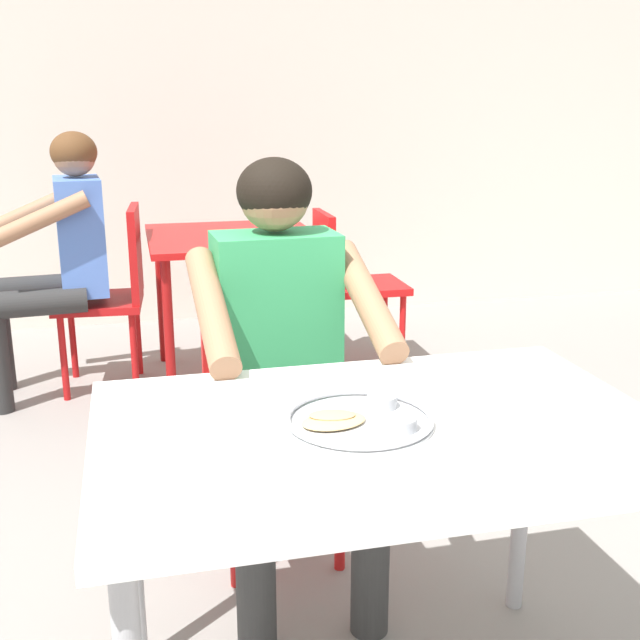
% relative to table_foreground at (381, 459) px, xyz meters
% --- Properties ---
extents(back_wall, '(12.00, 0.12, 3.40)m').
position_rel_table_foreground_xyz_m(back_wall, '(-0.04, 3.58, 1.05)').
color(back_wall, silver).
rests_on(back_wall, ground).
extents(table_foreground, '(1.13, 0.76, 0.73)m').
position_rel_table_foreground_xyz_m(table_foreground, '(0.00, 0.00, 0.00)').
color(table_foreground, white).
rests_on(table_foreground, ground).
extents(thali_tray, '(0.30, 0.30, 0.03)m').
position_rel_table_foreground_xyz_m(thali_tray, '(-0.04, 0.01, 0.09)').
color(thali_tray, '#B7BABF').
rests_on(thali_tray, table_foreground).
extents(chair_foreground, '(0.41, 0.41, 0.83)m').
position_rel_table_foreground_xyz_m(chair_foreground, '(-0.08, 0.84, -0.17)').
color(chair_foreground, red).
rests_on(chair_foreground, ground).
extents(diner_foreground, '(0.50, 0.56, 1.21)m').
position_rel_table_foreground_xyz_m(diner_foreground, '(-0.08, 0.62, 0.07)').
color(diner_foreground, '#373737').
rests_on(diner_foreground, ground).
extents(table_background_red, '(0.80, 0.86, 0.73)m').
position_rel_table_foreground_xyz_m(table_background_red, '(0.02, 2.34, -0.01)').
color(table_background_red, '#B71414').
rests_on(table_background_red, ground).
extents(chair_red_left, '(0.43, 0.43, 0.87)m').
position_rel_table_foreground_xyz_m(chair_red_left, '(-0.55, 2.38, -0.15)').
color(chair_red_left, '#AD1314').
rests_on(chair_red_left, ground).
extents(chair_red_right, '(0.44, 0.39, 0.81)m').
position_rel_table_foreground_xyz_m(chair_red_right, '(0.60, 2.40, -0.18)').
color(chair_red_right, red).
rests_on(chair_red_right, ground).
extents(patron_background, '(0.58, 0.52, 1.22)m').
position_rel_table_foreground_xyz_m(patron_background, '(-0.77, 2.33, 0.08)').
color(patron_background, '#2A2A2A').
rests_on(patron_background, ground).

